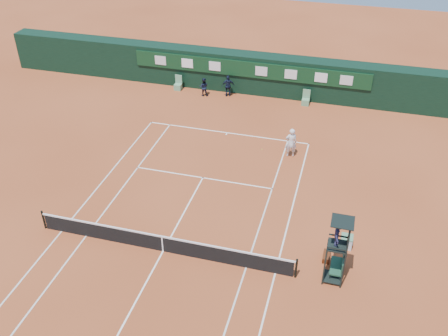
# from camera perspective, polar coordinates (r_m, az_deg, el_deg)

# --- Properties ---
(ground) EXTENTS (90.00, 90.00, 0.00)m
(ground) POSITION_cam_1_polar(r_m,az_deg,el_deg) (24.55, -6.96, -9.41)
(ground) COLOR #A94D27
(ground) RESTS_ON ground
(court_lines) EXTENTS (11.05, 23.85, 0.01)m
(court_lines) POSITION_cam_1_polar(r_m,az_deg,el_deg) (24.55, -6.97, -9.40)
(court_lines) COLOR white
(court_lines) RESTS_ON ground
(tennis_net) EXTENTS (12.90, 0.10, 1.10)m
(tennis_net) POSITION_cam_1_polar(r_m,az_deg,el_deg) (24.21, -7.05, -8.53)
(tennis_net) COLOR black
(tennis_net) RESTS_ON ground
(back_wall) EXTENTS (40.00, 1.65, 3.00)m
(back_wall) POSITION_cam_1_polar(r_m,az_deg,el_deg) (38.95, 3.05, 10.81)
(back_wall) COLOR black
(back_wall) RESTS_ON ground
(linesman_chair_left) EXTENTS (0.55, 0.50, 1.15)m
(linesman_chair_left) POSITION_cam_1_polar(r_m,az_deg,el_deg) (39.76, -5.26, 9.35)
(linesman_chair_left) COLOR #63986D
(linesman_chair_left) RESTS_ON ground
(linesman_chair_right) EXTENTS (0.55, 0.50, 1.15)m
(linesman_chair_right) POSITION_cam_1_polar(r_m,az_deg,el_deg) (37.69, 9.31, 7.59)
(linesman_chair_right) COLOR #619467
(linesman_chair_right) RESTS_ON ground
(umpire_chair) EXTENTS (0.96, 0.95, 3.42)m
(umpire_chair) POSITION_cam_1_polar(r_m,az_deg,el_deg) (21.90, 12.95, -7.86)
(umpire_chair) COLOR black
(umpire_chair) RESTS_ON ground
(player_bench) EXTENTS (0.55, 1.20, 1.10)m
(player_bench) POSITION_cam_1_polar(r_m,az_deg,el_deg) (23.47, 13.04, -10.68)
(player_bench) COLOR #1A422D
(player_bench) RESTS_ON ground
(tennis_bag) EXTENTS (0.34, 0.76, 0.28)m
(tennis_bag) POSITION_cam_1_polar(r_m,az_deg,el_deg) (24.39, 11.62, -9.87)
(tennis_bag) COLOR black
(tennis_bag) RESTS_ON ground
(cooler) EXTENTS (0.57, 0.57, 0.65)m
(cooler) POSITION_cam_1_polar(r_m,az_deg,el_deg) (25.10, 13.82, -8.16)
(cooler) COLOR silver
(cooler) RESTS_ON ground
(tennis_ball) EXTENTS (0.06, 0.06, 0.06)m
(tennis_ball) POSITION_cam_1_polar(r_m,az_deg,el_deg) (31.85, 4.36, 2.14)
(tennis_ball) COLOR #D5E334
(tennis_ball) RESTS_ON ground
(player) EXTENTS (0.81, 0.65, 1.93)m
(player) POSITION_cam_1_polar(r_m,az_deg,el_deg) (30.93, 7.66, 2.90)
(player) COLOR silver
(player) RESTS_ON ground
(ball_kid_left) EXTENTS (0.79, 0.67, 1.43)m
(ball_kid_left) POSITION_cam_1_polar(r_m,az_deg,el_deg) (38.48, -2.34, 9.24)
(ball_kid_left) COLOR black
(ball_kid_left) RESTS_ON ground
(ball_kid_right) EXTENTS (1.07, 0.76, 1.68)m
(ball_kid_right) POSITION_cam_1_polar(r_m,az_deg,el_deg) (38.31, 0.48, 9.37)
(ball_kid_right) COLOR black
(ball_kid_right) RESTS_ON ground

